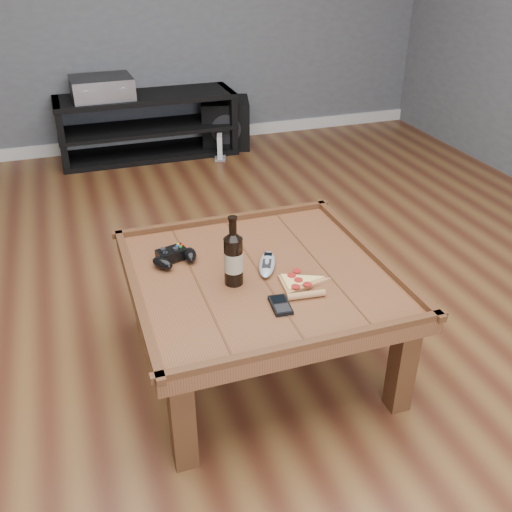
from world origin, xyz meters
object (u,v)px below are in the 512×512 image
object	(u,v)px
smartphone	(280,305)
game_console	(220,148)
media_console	(148,126)
beer_bottle	(233,257)
coffee_table	(260,285)
game_controller	(175,257)
subwoofer	(226,123)
pizza_slice	(299,284)
remote_control	(267,264)
av_receiver	(102,88)

from	to	relation	value
smartphone	game_console	xyz separation A→B (m)	(0.53, 2.73, -0.37)
media_console	beer_bottle	distance (m)	2.81
beer_bottle	game_console	xyz separation A→B (m)	(0.64, 2.53, -0.47)
coffee_table	smartphone	xyz separation A→B (m)	(-0.01, -0.24, 0.07)
coffee_table	game_console	size ratio (longest dim) A/B	5.21
game_controller	smartphone	distance (m)	0.52
subwoofer	game_console	size ratio (longest dim) A/B	2.43
beer_bottle	pizza_slice	bearing A→B (deg)	-24.20
remote_control	subwoofer	bearing A→B (deg)	101.33
smartphone	game_console	size ratio (longest dim) A/B	0.63
smartphone	subwoofer	size ratio (longest dim) A/B	0.26
pizza_slice	remote_control	xyz separation A→B (m)	(-0.07, 0.17, 0.01)
game_controller	pizza_slice	world-z (taller)	game_controller
beer_bottle	smartphone	bearing A→B (deg)	-61.94
media_console	subwoofer	size ratio (longest dim) A/B	2.92
beer_bottle	smartphone	distance (m)	0.26
remote_control	av_receiver	bearing A→B (deg)	121.63
pizza_slice	subwoofer	world-z (taller)	pizza_slice
media_console	subwoofer	world-z (taller)	media_console
remote_control	av_receiver	distance (m)	2.74
smartphone	beer_bottle	bearing A→B (deg)	123.47
pizza_slice	smartphone	world-z (taller)	pizza_slice
smartphone	av_receiver	xyz separation A→B (m)	(-0.31, 2.99, 0.12)
media_console	smartphone	xyz separation A→B (m)	(-0.01, -2.99, 0.21)
coffee_table	remote_control	bearing A→B (deg)	37.03
av_receiver	subwoofer	bearing A→B (deg)	1.28
beer_bottle	av_receiver	distance (m)	2.79
pizza_slice	beer_bottle	bearing A→B (deg)	161.66
smartphone	remote_control	bearing A→B (deg)	85.39
smartphone	pizza_slice	bearing A→B (deg)	47.14
game_console	av_receiver	bearing A→B (deg)	179.60
pizza_slice	game_console	xyz separation A→B (m)	(0.42, 2.63, -0.37)
coffee_table	media_console	world-z (taller)	media_console
av_receiver	pizza_slice	bearing A→B (deg)	-83.38
pizza_slice	game_console	bearing A→B (deg)	86.87
remote_control	game_console	xyz separation A→B (m)	(0.49, 2.46, -0.38)
coffee_table	av_receiver	world-z (taller)	av_receiver
beer_bottle	av_receiver	size ratio (longest dim) A/B	0.60
media_console	beer_bottle	world-z (taller)	beer_bottle
coffee_table	smartphone	size ratio (longest dim) A/B	8.24
coffee_table	smartphone	bearing A→B (deg)	-91.75
media_console	pizza_slice	xyz separation A→B (m)	(0.11, -2.89, 0.21)
remote_control	game_console	distance (m)	2.53
pizza_slice	game_console	distance (m)	2.69
game_controller	av_receiver	distance (m)	2.56
coffee_table	beer_bottle	distance (m)	0.21
game_controller	smartphone	world-z (taller)	game_controller
media_console	game_console	xyz separation A→B (m)	(0.53, -0.26, -0.16)
beer_bottle	subwoofer	distance (m)	2.96
remote_control	game_console	world-z (taller)	remote_control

